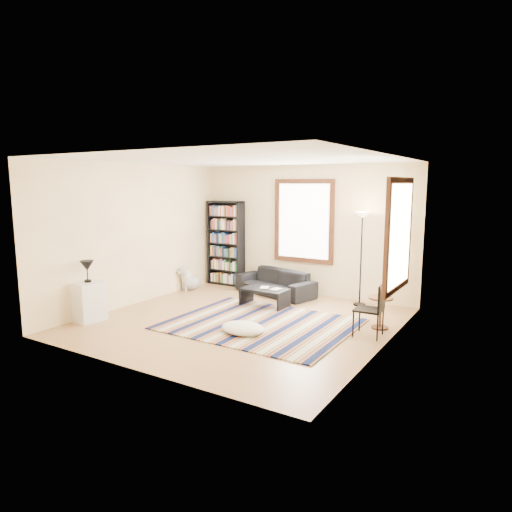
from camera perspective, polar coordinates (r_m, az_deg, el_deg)
The scene contains 21 objects.
floor at distance 8.14m, azimuth -1.87°, elevation -8.50°, with size 5.00×5.00×0.10m, color #9F7B48.
ceiling at distance 7.78m, azimuth -1.98°, elevation 12.34°, with size 5.00×5.00×0.10m, color white.
wall_back at distance 10.04m, azimuth 6.16°, elevation 3.25°, with size 5.00×0.10×2.80m, color #FBE6A9.
wall_front at distance 5.90m, azimuth -15.75°, elevation -1.07°, with size 5.00×0.10×2.80m, color #FBE6A9.
wall_left at distance 9.47m, azimuth -14.91°, elevation 2.66°, with size 0.10×5.00×2.80m, color #FBE6A9.
wall_right at distance 6.77m, azimuth 16.37°, elevation 0.17°, with size 0.10×5.00×2.80m, color #FBE6A9.
window_back at distance 9.95m, azimuth 5.98°, elevation 4.36°, with size 1.20×0.06×1.60m, color white.
window_right at distance 7.53m, azimuth 17.47°, elevation 2.52°, with size 0.06×1.20×1.60m, color white.
rug at distance 7.94m, azimuth 0.54°, elevation -8.48°, with size 3.06×2.45×0.02m, color #0B1639.
sofa at distance 9.98m, azimuth 2.41°, elevation -3.31°, with size 1.84×0.72×0.54m, color black.
bookshelf at distance 10.88m, azimuth -3.79°, elevation 1.61°, with size 0.90×0.30×2.00m, color black.
coffee_table at distance 9.03m, azimuth 1.09°, elevation -5.21°, with size 0.90×0.50×0.36m, color black.
book_a at distance 9.03m, azimuth 0.54°, elevation -3.96°, with size 0.22×0.16×0.02m, color beige.
book_b at distance 8.95m, azimuth 2.08°, elevation -4.10°, with size 0.16×0.22×0.02m, color beige.
floor_cushion at distance 7.45m, azimuth -1.65°, elevation -9.01°, with size 0.74×0.56×0.19m, color silver.
floor_lamp at distance 9.20m, azimuth 12.98°, elevation -0.40°, with size 0.30×0.30×1.86m, color black, non-canonical shape.
side_table at distance 7.94m, azimuth 15.28°, elevation -6.86°, with size 0.40×0.40×0.54m, color #3E1B0F.
folding_chair at distance 7.47m, azimuth 13.91°, elevation -6.54°, with size 0.42×0.40×0.86m, color black.
white_cabinet at distance 8.58m, azimuth -20.14°, elevation -5.36°, with size 0.38×0.50×0.70m, color silver.
table_lamp at distance 8.47m, azimuth -20.34°, elevation -1.82°, with size 0.24×0.24×0.38m, color black, non-canonical shape.
dog at distance 10.53m, azimuth -8.18°, elevation -2.71°, with size 0.39×0.55×0.55m, color silver, non-canonical shape.
Camera 1 is at (4.29, -6.47, 2.40)m, focal length 32.00 mm.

